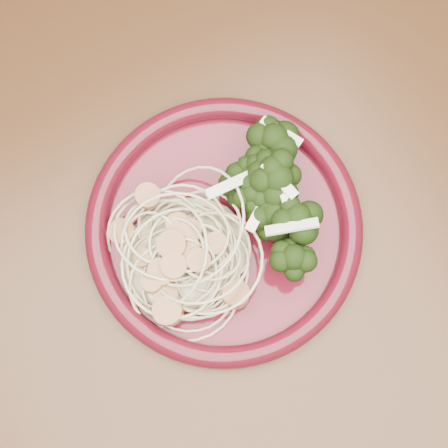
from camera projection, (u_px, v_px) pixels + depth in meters
dining_table at (195, 352)px, 0.62m from camera, size 1.20×0.80×0.75m
dinner_plate at (224, 227)px, 0.54m from camera, size 0.27×0.27×0.02m
spaghetti_pile at (186, 252)px, 0.52m from camera, size 0.12×0.11×0.03m
scallop_cluster at (183, 244)px, 0.49m from camera, size 0.13×0.13×0.04m
broccoli_pile at (271, 189)px, 0.52m from camera, size 0.10×0.15×0.05m
onion_garnish at (274, 177)px, 0.50m from camera, size 0.07×0.10×0.04m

